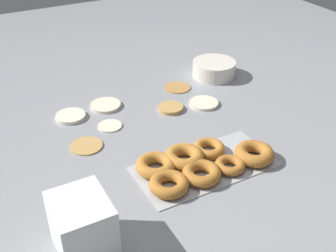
% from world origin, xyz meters
% --- Properties ---
extents(ground_plane, '(3.00, 3.00, 0.00)m').
position_xyz_m(ground_plane, '(0.00, 0.00, 0.00)').
color(ground_plane, gray).
extents(pancake_0, '(0.08, 0.08, 0.01)m').
position_xyz_m(pancake_0, '(-0.12, 0.08, 0.00)').
color(pancake_0, beige).
rests_on(pancake_0, ground_plane).
extents(pancake_1, '(0.09, 0.09, 0.01)m').
position_xyz_m(pancake_1, '(0.11, 0.08, 0.01)').
color(pancake_1, tan).
rests_on(pancake_1, ground_plane).
extents(pancake_2, '(0.10, 0.10, 0.01)m').
position_xyz_m(pancake_2, '(-0.22, 0.20, 0.01)').
color(pancake_2, silver).
rests_on(pancake_2, ground_plane).
extents(pancake_3, '(0.10, 0.10, 0.01)m').
position_xyz_m(pancake_3, '(0.21, 0.22, 0.00)').
color(pancake_3, '#B27F42').
rests_on(pancake_3, ground_plane).
extents(pancake_4, '(0.10, 0.10, 0.01)m').
position_xyz_m(pancake_4, '(-0.23, 0.01, 0.00)').
color(pancake_4, tan).
rests_on(pancake_4, ground_plane).
extents(pancake_5, '(0.11, 0.11, 0.01)m').
position_xyz_m(pancake_5, '(-0.09, 0.21, 0.01)').
color(pancake_5, beige).
rests_on(pancake_5, ground_plane).
extents(pancake_6, '(0.11, 0.11, 0.01)m').
position_xyz_m(pancake_6, '(0.23, 0.06, 0.01)').
color(pancake_6, beige).
rests_on(pancake_6, ground_plane).
extents(donut_tray, '(0.41, 0.20, 0.04)m').
position_xyz_m(donut_tray, '(0.02, -0.26, 0.02)').
color(donut_tray, '#ADAFB5').
rests_on(donut_tray, ground_plane).
extents(batter_bowl, '(0.17, 0.17, 0.06)m').
position_xyz_m(batter_bowl, '(0.40, 0.24, 0.03)').
color(batter_bowl, silver).
rests_on(batter_bowl, ground_plane).
extents(container_stack, '(0.12, 0.14, 0.14)m').
position_xyz_m(container_stack, '(-0.36, -0.38, 0.07)').
color(container_stack, white).
rests_on(container_stack, ground_plane).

